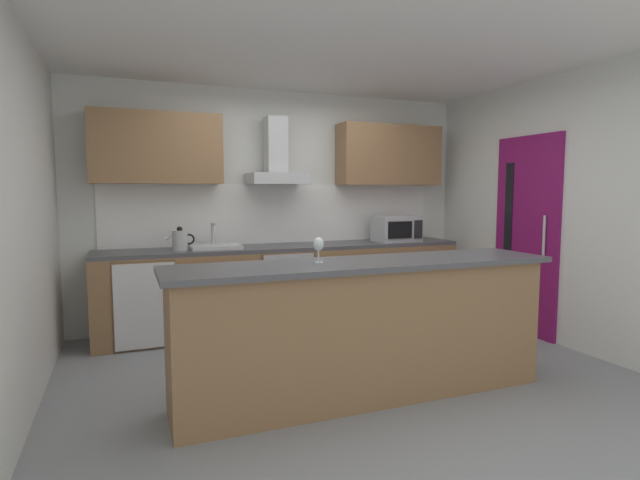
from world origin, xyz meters
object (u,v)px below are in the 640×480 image
Objects in this scene: wine_glass at (318,245)px; kettle at (180,240)px; oven at (281,286)px; refrigerator at (144,300)px; microwave at (396,229)px; sink at (215,246)px; range_hood at (277,163)px.

kettle is at bearing 111.25° from wine_glass.
refrigerator is (-1.40, -0.00, -0.03)m from oven.
microwave is 2.10m from sink.
refrigerator is 0.86m from sink.
range_hood reaches higher than wine_glass.
oven is at bearing -90.00° from range_hood.
sink reaches higher than oven.
kettle is 1.62× the size of wine_glass.
sink is at bearing 178.94° from microwave.
kettle is at bearing -178.16° from oven.
sink is 2.81× the size of wine_glass.
wine_glass is (-0.32, -1.92, 0.66)m from oven.
refrigerator is at bearing 175.00° from kettle.
refrigerator is 1.18× the size of range_hood.
range_hood is (0.00, 0.13, 1.33)m from oven.
range_hood is (1.05, 0.16, 0.78)m from kettle.
range_hood is at bearing 90.00° from oven.
microwave is (2.80, -0.03, 0.62)m from refrigerator.
sink is at bearing -170.36° from range_hood.
sink is at bearing 101.24° from wine_glass.
microwave is at bearing -1.14° from oven.
sink is (0.70, 0.01, 0.50)m from refrigerator.
sink is 1.11m from range_hood.
refrigerator is at bearing -174.60° from range_hood.
wine_glass is at bearing -68.75° from kettle.
microwave is at bearing -1.06° from sink.
kettle is at bearing -171.14° from range_hood.
refrigerator is 4.78× the size of wine_glass.
refrigerator is 1.96m from range_hood.
oven is 1.33m from range_hood.
range_hood is 4.05× the size of wine_glass.
refrigerator is 2.94× the size of kettle.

